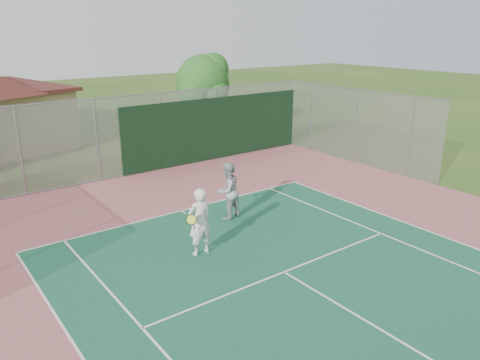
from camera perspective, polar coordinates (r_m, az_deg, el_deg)
name	(u,v)px	position (r m, az deg, el deg)	size (l,w,h in m)	color
back_fence	(164,133)	(21.62, -9.24, 5.63)	(20.08, 0.11, 3.53)	gray
side_fence_right	(356,127)	(23.10, 13.98, 6.33)	(0.08, 9.00, 3.50)	gray
tree	(204,83)	(27.29, -4.40, 11.70)	(3.53, 3.35, 4.93)	#321F12
player_white_front	(200,222)	(13.31, -4.95, -5.16)	(1.01, 0.74, 1.99)	silver
player_grey_back	(228,191)	(15.77, -1.53, -1.38)	(1.10, 0.94, 1.97)	#9C9FA1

